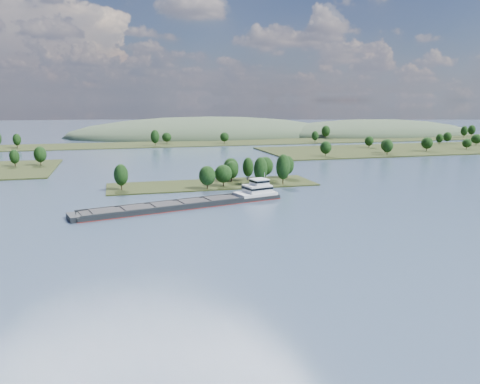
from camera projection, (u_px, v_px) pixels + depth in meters
name	position (u px, v px, depth m)	size (l,w,h in m)	color
ground	(247.00, 213.00, 170.46)	(1800.00, 1800.00, 0.00)	#394B63
tree_island	(228.00, 176.00, 227.64)	(100.00, 31.23, 15.91)	#242D14
right_bank	(449.00, 147.00, 399.37)	(320.00, 90.00, 13.82)	#242D14
back_shoreline	(173.00, 144.00, 437.41)	(900.00, 60.00, 15.56)	#242D14
hill_east	(373.00, 134.00, 568.56)	(260.00, 140.00, 36.00)	#364731
hill_west	(207.00, 136.00, 545.79)	(320.00, 160.00, 44.00)	#364731
cargo_barge	(197.00, 202.00, 182.60)	(83.81, 30.22, 11.35)	black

